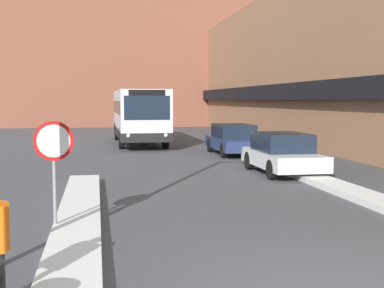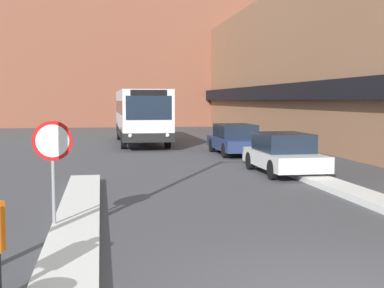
# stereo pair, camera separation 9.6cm
# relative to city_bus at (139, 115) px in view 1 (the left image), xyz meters

# --- Properties ---
(building_row_right) EXTENTS (5.50, 60.00, 9.35)m
(building_row_right) POSITION_rel_city_bus_xyz_m (10.73, -1.27, 2.94)
(building_row_right) COLOR #996B4C
(building_row_right) RESTS_ON ground_plane
(building_backdrop_far) EXTENTS (26.00, 8.00, 16.81)m
(building_backdrop_far) POSITION_rel_city_bus_xyz_m (0.76, 23.40, 6.68)
(building_backdrop_far) COLOR brown
(building_backdrop_far) RESTS_ON ground_plane
(snow_bank_left) EXTENTS (0.90, 13.89, 0.21)m
(snow_bank_left) POSITION_rel_city_bus_xyz_m (-2.84, -21.50, -1.62)
(snow_bank_left) COLOR silver
(snow_bank_left) RESTS_ON ground_plane
(city_bus) EXTENTS (2.61, 10.86, 3.12)m
(city_bus) POSITION_rel_city_bus_xyz_m (0.00, 0.00, 0.00)
(city_bus) COLOR silver
(city_bus) RESTS_ON ground_plane
(parked_car_front) EXTENTS (1.88, 4.24, 1.42)m
(parked_car_front) POSITION_rel_city_bus_xyz_m (3.96, -13.85, -1.00)
(parked_car_front) COLOR silver
(parked_car_front) RESTS_ON ground_plane
(parked_car_middle) EXTENTS (1.89, 4.54, 1.43)m
(parked_car_middle) POSITION_rel_city_bus_xyz_m (3.96, -7.07, -0.99)
(parked_car_middle) COLOR navy
(parked_car_middle) RESTS_ON ground_plane
(stop_sign) EXTENTS (0.76, 0.08, 2.18)m
(stop_sign) POSITION_rel_city_bus_xyz_m (-3.25, -21.26, -0.14)
(stop_sign) COLOR gray
(stop_sign) RESTS_ON ground_plane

